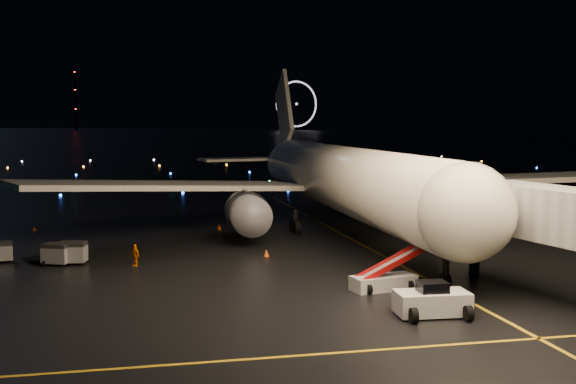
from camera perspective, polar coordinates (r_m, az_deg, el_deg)
The scene contains 17 objects.
ground at distance 340.11m, azimuth -11.30°, elevation 3.83°, with size 2000.00×2000.00×0.00m, color black.
lane_centre at distance 58.90m, azimuth 6.34°, elevation -4.40°, with size 0.25×80.00×0.02m, color gold.
lane_cross at distance 31.65m, azimuth -8.85°, elevation -13.32°, with size 60.00×0.25×0.02m, color gold.
airliner at distance 68.09m, azimuth 3.68°, elevation 3.98°, with size 58.45×55.53×16.56m, color white, non-canonical shape.
pushback_tug at distance 39.23m, azimuth 11.32°, elevation -8.25°, with size 3.84×2.01×1.83m, color silver.
belt_loader at distance 44.41m, azimuth 7.57°, elevation -5.89°, with size 5.83×1.59×2.83m, color silver, non-canonical shape.
crew_c at distance 52.31m, azimuth -11.99°, elevation -4.90°, with size 0.92×0.38×1.58m, color orange.
safety_cone_0 at distance 54.96m, azimuth -1.72°, elevation -4.83°, with size 0.47×0.47×0.53m, color #E4500D.
safety_cone_1 at distance 68.62m, azimuth -5.45°, elevation -2.77°, with size 0.42×0.42×0.48m, color #E4500D.
safety_cone_2 at distance 64.88m, azimuth -4.76°, elevation -3.22°, with size 0.47×0.47×0.53m, color #E4500D.
safety_cone_3 at distance 71.55m, azimuth -19.43°, elevation -2.72°, with size 0.41×0.41×0.47m, color #E4500D.
ferris_wheel at distance 780.33m, azimuth 0.68°, elevation 6.82°, with size 50.00×4.00×52.00m, color black, non-canonical shape.
radio_mast at distance 782.01m, azimuth -16.44°, elevation 7.03°, with size 1.80×1.80×64.00m, color black.
taxiway_lights at distance 146.39m, azimuth -9.76°, elevation 1.63°, with size 164.00×92.00×0.36m, color black, non-canonical shape.
baggage_cart_0 at distance 54.15m, azimuth -16.67°, elevation -4.64°, with size 1.90×1.33×1.62m, color gray.
baggage_cart_1 at distance 54.15m, azimuth -17.80°, elevation -4.70°, with size 1.83×1.28×1.56m, color gray.
baggage_cart_2 at distance 56.59m, azimuth -21.82°, elevation -4.42°, with size 1.78×1.24×1.51m, color gray.
Camera 1 is at (-6.73, -39.89, 10.27)m, focal length 45.00 mm.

